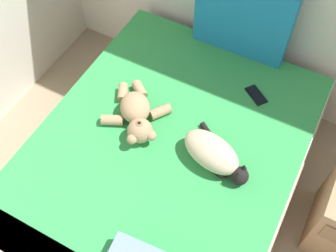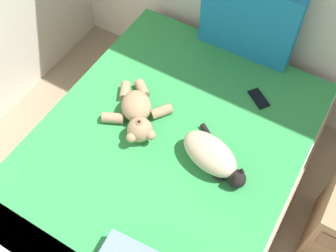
{
  "view_description": "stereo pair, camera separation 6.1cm",
  "coord_description": "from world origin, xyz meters",
  "px_view_note": "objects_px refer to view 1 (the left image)",
  "views": [
    {
      "loc": [
        1.9,
        2.17,
        2.44
      ],
      "look_at": [
        1.3,
        3.29,
        0.58
      ],
      "focal_mm": 43.3,
      "sensor_mm": 36.0,
      "label": 1
    },
    {
      "loc": [
        1.95,
        2.2,
        2.44
      ],
      "look_at": [
        1.3,
        3.29,
        0.58
      ],
      "focal_mm": 43.3,
      "sensor_mm": 36.0,
      "label": 2
    }
  ],
  "objects_px": {
    "patterned_cushion": "(243,17)",
    "teddy_bear": "(137,114)",
    "cell_phone": "(256,95)",
    "bed": "(162,174)",
    "cat": "(214,154)"
  },
  "relations": [
    {
      "from": "bed",
      "to": "patterned_cushion",
      "type": "bearing_deg",
      "value": 86.19
    },
    {
      "from": "bed",
      "to": "patterned_cushion",
      "type": "relative_size",
      "value": 3.32
    },
    {
      "from": "teddy_bear",
      "to": "patterned_cushion",
      "type": "bearing_deg",
      "value": 70.78
    },
    {
      "from": "bed",
      "to": "patterned_cushion",
      "type": "distance_m",
      "value": 1.07
    },
    {
      "from": "patterned_cushion",
      "to": "teddy_bear",
      "type": "distance_m",
      "value": 0.89
    },
    {
      "from": "cell_phone",
      "to": "bed",
      "type": "bearing_deg",
      "value": -117.38
    },
    {
      "from": "bed",
      "to": "cat",
      "type": "bearing_deg",
      "value": 15.74
    },
    {
      "from": "patterned_cushion",
      "to": "teddy_bear",
      "type": "bearing_deg",
      "value": -109.22
    },
    {
      "from": "bed",
      "to": "cat",
      "type": "height_order",
      "value": "cat"
    },
    {
      "from": "teddy_bear",
      "to": "cat",
      "type": "bearing_deg",
      "value": -4.11
    },
    {
      "from": "patterned_cushion",
      "to": "cell_phone",
      "type": "xyz_separation_m",
      "value": [
        0.26,
        -0.32,
        -0.26
      ]
    },
    {
      "from": "patterned_cushion",
      "to": "cat",
      "type": "distance_m",
      "value": 0.9
    },
    {
      "from": "cell_phone",
      "to": "teddy_bear",
      "type": "bearing_deg",
      "value": -137.25
    },
    {
      "from": "patterned_cushion",
      "to": "teddy_bear",
      "type": "xyz_separation_m",
      "value": [
        -0.29,
        -0.82,
        -0.2
      ]
    },
    {
      "from": "patterned_cushion",
      "to": "cell_phone",
      "type": "bearing_deg",
      "value": -51.36
    }
  ]
}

